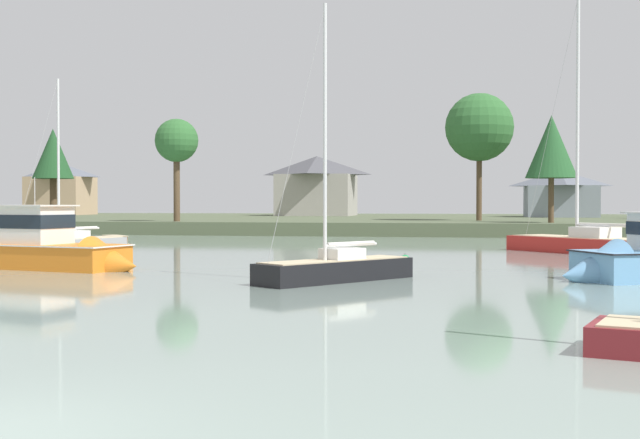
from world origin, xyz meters
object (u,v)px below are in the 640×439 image
Objects in this scene: dinghy_wood at (115,238)px; mooring_buoy_green at (405,259)px; sailboat_grey at (68,245)px; sailboat_black at (336,275)px; sailboat_red at (588,248)px; cruiser_orange at (52,255)px.

dinghy_wood is 30.28m from mooring_buoy_green.
sailboat_black is at bearing -42.17° from sailboat_grey.
dinghy_wood is at bearing 140.61° from mooring_buoy_green.
sailboat_red is at bearing -19.21° from dinghy_wood.
dinghy_wood is 0.19× the size of sailboat_red.
cruiser_orange reaches higher than mooring_buoy_green.
cruiser_orange is at bearing 165.08° from sailboat_black.
sailboat_red is 12.25m from mooring_buoy_green.
mooring_buoy_green is at bearing 81.38° from sailboat_black.
sailboat_red is 1.54× the size of cruiser_orange.
sailboat_black is at bearing -14.92° from cruiser_orange.
cruiser_orange is 16.21m from mooring_buoy_green.
mooring_buoy_green is (23.40, -19.21, -0.03)m from dinghy_wood.
sailboat_black reaches higher than mooring_buoy_green.
cruiser_orange is (9.00, -26.64, 0.48)m from dinghy_wood.
sailboat_black is 21.26× the size of mooring_buoy_green.
sailboat_grey is (-19.13, 17.32, -0.00)m from sailboat_black.
sailboat_grey reaches higher than sailboat_black.
cruiser_orange reaches higher than dinghy_wood.
mooring_buoy_green is (20.77, -6.50, -0.14)m from sailboat_grey.
mooring_buoy_green is at bearing -140.73° from sailboat_red.
sailboat_grey reaches higher than dinghy_wood.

